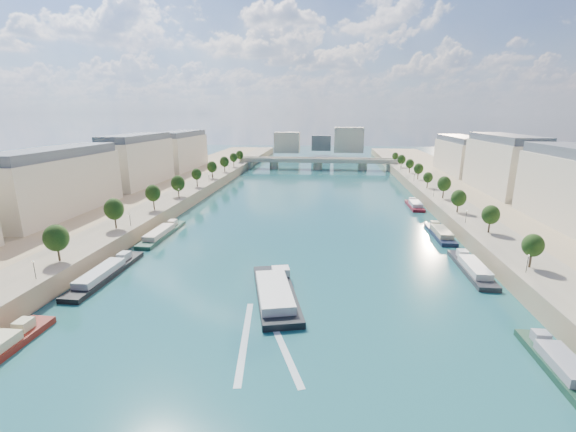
# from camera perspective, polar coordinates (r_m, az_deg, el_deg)

# --- Properties ---
(ground) EXTENTS (700.00, 700.00, 0.00)m
(ground) POSITION_cam_1_polar(r_m,az_deg,el_deg) (144.68, 2.52, -0.72)
(ground) COLOR #0E393E
(ground) RESTS_ON ground
(quay_left) EXTENTS (44.00, 520.00, 5.00)m
(quay_left) POSITION_cam_1_polar(r_m,az_deg,el_deg) (164.91, -23.30, 0.91)
(quay_left) COLOR #9E8460
(quay_left) RESTS_ON ground
(quay_right) EXTENTS (44.00, 520.00, 5.00)m
(quay_right) POSITION_cam_1_polar(r_m,az_deg,el_deg) (157.03, 29.75, -0.52)
(quay_right) COLOR #9E8460
(quay_right) RESTS_ON ground
(pave_left) EXTENTS (14.00, 520.00, 0.10)m
(pave_left) POSITION_cam_1_polar(r_m,az_deg,el_deg) (157.53, -18.63, 1.69)
(pave_left) COLOR gray
(pave_left) RESTS_ON quay_left
(pave_right) EXTENTS (14.00, 520.00, 0.10)m
(pave_right) POSITION_cam_1_polar(r_m,az_deg,el_deg) (151.02, 24.66, 0.55)
(pave_right) COLOR gray
(pave_right) RESTS_ON quay_right
(trees_left) EXTENTS (4.80, 268.80, 8.26)m
(trees_left) POSITION_cam_1_polar(r_m,az_deg,el_deg) (157.41, -17.84, 3.77)
(trees_left) COLOR #382B1E
(trees_left) RESTS_ON ground
(trees_right) EXTENTS (4.80, 268.80, 8.26)m
(trees_right) POSITION_cam_1_polar(r_m,az_deg,el_deg) (158.62, 23.09, 3.37)
(trees_right) COLOR #382B1E
(trees_right) RESTS_ON ground
(lamps_left) EXTENTS (0.36, 200.36, 4.28)m
(lamps_left) POSITION_cam_1_polar(r_m,az_deg,el_deg) (146.24, -18.73, 1.80)
(lamps_left) COLOR black
(lamps_left) RESTS_ON ground
(lamps_right) EXTENTS (0.36, 200.36, 4.28)m
(lamps_right) POSITION_cam_1_polar(r_m,az_deg,el_deg) (153.73, 22.62, 2.05)
(lamps_right) COLOR black
(lamps_right) RESTS_ON ground
(buildings_left) EXTENTS (16.00, 226.00, 23.20)m
(buildings_left) POSITION_cam_1_polar(r_m,az_deg,el_deg) (179.23, -25.55, 6.25)
(buildings_left) COLOR beige
(buildings_left) RESTS_ON ground
(buildings_right) EXTENTS (16.00, 226.00, 23.20)m
(buildings_right) POSITION_cam_1_polar(r_m,az_deg,el_deg) (170.67, 32.82, 4.96)
(buildings_right) COLOR beige
(buildings_right) RESTS_ON ground
(skyline) EXTENTS (79.00, 42.00, 22.00)m
(skyline) POSITION_cam_1_polar(r_m,az_deg,el_deg) (359.43, 5.43, 10.98)
(skyline) COLOR beige
(skyline) RESTS_ON ground
(bridge) EXTENTS (112.00, 12.00, 8.15)m
(bridge) POSITION_cam_1_polar(r_m,az_deg,el_deg) (281.21, 4.44, 7.96)
(bridge) COLOR #C1B79E
(bridge) RESTS_ON ground
(tour_barge) EXTENTS (14.96, 29.64, 3.87)m
(tour_barge) POSITION_cam_1_polar(r_m,az_deg,el_deg) (85.92, -1.87, -11.26)
(tour_barge) COLOR black
(tour_barge) RESTS_ON ground
(wake) EXTENTS (13.95, 25.94, 0.04)m
(wake) POSITION_cam_1_polar(r_m,az_deg,el_deg) (72.18, -3.80, -17.80)
(wake) COLOR silver
(wake) RESTS_ON ground
(moored_barges_left) EXTENTS (5.00, 125.35, 3.60)m
(moored_barges_left) POSITION_cam_1_polar(r_m,az_deg,el_deg) (95.34, -29.81, -10.78)
(moored_barges_left) COLOR #181C36
(moored_barges_left) RESTS_ON ground
(moored_barges_right) EXTENTS (5.00, 156.79, 3.60)m
(moored_barges_right) POSITION_cam_1_polar(r_m,az_deg,el_deg) (107.03, 26.04, -7.56)
(moored_barges_right) COLOR black
(moored_barges_right) RESTS_ON ground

